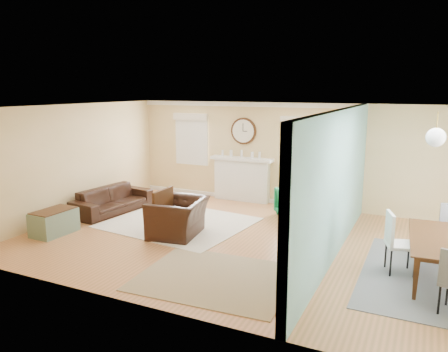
{
  "coord_description": "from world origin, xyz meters",
  "views": [
    {
      "loc": [
        2.92,
        -7.54,
        2.96
      ],
      "look_at": [
        -0.8,
        0.3,
        1.2
      ],
      "focal_mm": 35.0,
      "sensor_mm": 36.0,
      "label": 1
    }
  ],
  "objects_px": {
    "dining_table": "(448,260)",
    "credenza": "(330,216)",
    "eames_chair": "(178,218)",
    "sofa": "(113,200)",
    "green_chair": "(295,202)"
  },
  "relations": [
    {
      "from": "dining_table",
      "to": "credenza",
      "type": "bearing_deg",
      "value": 53.04
    },
    {
      "from": "eames_chair",
      "to": "dining_table",
      "type": "bearing_deg",
      "value": 80.58
    },
    {
      "from": "sofa",
      "to": "dining_table",
      "type": "xyz_separation_m",
      "value": [
        7.23,
        -0.86,
        0.04
      ]
    },
    {
      "from": "sofa",
      "to": "eames_chair",
      "type": "relative_size",
      "value": 1.76
    },
    {
      "from": "eames_chair",
      "to": "green_chair",
      "type": "xyz_separation_m",
      "value": [
        1.76,
        2.32,
        -0.04
      ]
    },
    {
      "from": "sofa",
      "to": "eames_chair",
      "type": "height_order",
      "value": "eames_chair"
    },
    {
      "from": "green_chair",
      "to": "dining_table",
      "type": "bearing_deg",
      "value": -172.59
    },
    {
      "from": "eames_chair",
      "to": "green_chair",
      "type": "bearing_deg",
      "value": 134.01
    },
    {
      "from": "sofa",
      "to": "eames_chair",
      "type": "xyz_separation_m",
      "value": [
        2.34,
        -0.8,
        0.08
      ]
    },
    {
      "from": "sofa",
      "to": "dining_table",
      "type": "height_order",
      "value": "dining_table"
    },
    {
      "from": "green_chair",
      "to": "sofa",
      "type": "bearing_deg",
      "value": 64.85
    },
    {
      "from": "green_chair",
      "to": "credenza",
      "type": "bearing_deg",
      "value": -178.94
    },
    {
      "from": "credenza",
      "to": "dining_table",
      "type": "xyz_separation_m",
      "value": [
        2.13,
        -1.42,
        -0.06
      ]
    },
    {
      "from": "credenza",
      "to": "green_chair",
      "type": "bearing_deg",
      "value": 136.53
    },
    {
      "from": "eames_chair",
      "to": "credenza",
      "type": "relative_size",
      "value": 0.79
    }
  ]
}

